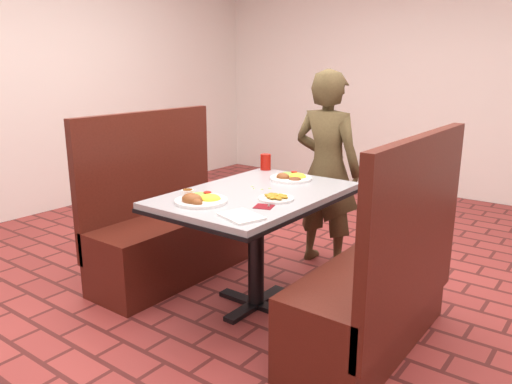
# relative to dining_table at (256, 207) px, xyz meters

# --- Properties ---
(dining_table) EXTENTS (0.81, 1.21, 0.75)m
(dining_table) POSITION_rel_dining_table_xyz_m (0.00, 0.00, 0.00)
(dining_table) COLOR #A6A8AB
(dining_table) RESTS_ON ground
(booth_bench_left) EXTENTS (0.47, 1.20, 1.17)m
(booth_bench_left) POSITION_rel_dining_table_xyz_m (-0.80, 0.00, -0.32)
(booth_bench_left) COLOR #511C12
(booth_bench_left) RESTS_ON ground
(booth_bench_right) EXTENTS (0.47, 1.20, 1.17)m
(booth_bench_right) POSITION_rel_dining_table_xyz_m (0.80, 0.00, -0.32)
(booth_bench_right) COLOR #511C12
(booth_bench_right) RESTS_ON ground
(diner_person) EXTENTS (0.54, 0.35, 1.46)m
(diner_person) POSITION_rel_dining_table_xyz_m (-0.02, 0.90, 0.08)
(diner_person) COLOR brown
(diner_person) RESTS_ON ground
(near_dinner_plate) EXTENTS (0.29, 0.29, 0.09)m
(near_dinner_plate) POSITION_rel_dining_table_xyz_m (-0.11, -0.37, 0.13)
(near_dinner_plate) COLOR white
(near_dinner_plate) RESTS_ON dining_table
(far_dinner_plate) EXTENTS (0.28, 0.28, 0.07)m
(far_dinner_plate) POSITION_rel_dining_table_xyz_m (-0.01, 0.41, 0.12)
(far_dinner_plate) COLOR white
(far_dinner_plate) RESTS_ON dining_table
(plantain_plate) EXTENTS (0.20, 0.20, 0.03)m
(plantain_plate) POSITION_rel_dining_table_xyz_m (0.20, -0.07, 0.11)
(plantain_plate) COLOR white
(plantain_plate) RESTS_ON dining_table
(maroon_napkin) EXTENTS (0.13, 0.13, 0.00)m
(maroon_napkin) POSITION_rel_dining_table_xyz_m (0.22, -0.23, 0.10)
(maroon_napkin) COLOR maroon
(maroon_napkin) RESTS_ON dining_table
(spoon_utensil) EXTENTS (0.09, 0.13, 0.00)m
(spoon_utensil) POSITION_rel_dining_table_xyz_m (0.22, -0.17, 0.10)
(spoon_utensil) COLOR silver
(spoon_utensil) RESTS_ON dining_table
(red_tumbler) EXTENTS (0.08, 0.08, 0.11)m
(red_tumbler) POSITION_rel_dining_table_xyz_m (-0.33, 0.56, 0.15)
(red_tumbler) COLOR #AF130B
(red_tumbler) RESTS_ON dining_table
(paper_napkin) EXTENTS (0.25, 0.22, 0.01)m
(paper_napkin) POSITION_rel_dining_table_xyz_m (0.25, -0.45, 0.10)
(paper_napkin) COLOR white
(paper_napkin) RESTS_ON dining_table
(knife_utensil) EXTENTS (0.07, 0.14, 0.00)m
(knife_utensil) POSITION_rel_dining_table_xyz_m (-0.04, -0.32, 0.11)
(knife_utensil) COLOR silver
(knife_utensil) RESTS_ON dining_table
(fork_utensil) EXTENTS (0.03, 0.13, 0.00)m
(fork_utensil) POSITION_rel_dining_table_xyz_m (-0.09, -0.37, 0.10)
(fork_utensil) COLOR #BCBCC1
(fork_utensil) RESTS_ON dining_table
(lettuce_shreds) EXTENTS (0.28, 0.32, 0.00)m
(lettuce_shreds) POSITION_rel_dining_table_xyz_m (0.04, 0.06, 0.10)
(lettuce_shreds) COLOR #9CC24D
(lettuce_shreds) RESTS_ON dining_table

